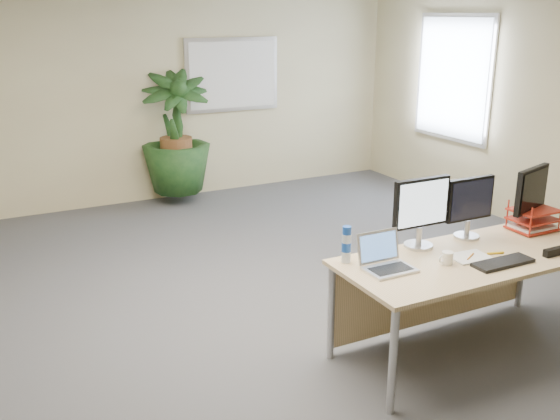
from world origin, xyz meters
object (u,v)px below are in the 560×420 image
floor_plant (176,145)px  monitor_right (470,204)px  monitor_left (421,208)px  desk (460,271)px  laptop (385,259)px

floor_plant → monitor_right: 4.28m
monitor_left → floor_plant: bearing=95.6°
floor_plant → monitor_left: bearing=-84.4°
desk → laptop: size_ratio=6.04×
desk → monitor_right: bearing=40.7°
floor_plant → monitor_left: (0.41, -4.18, 0.28)m
floor_plant → monitor_right: bearing=-78.5°
desk → monitor_left: bearing=137.7°
desk → laptop: bearing=179.7°
monitor_left → desk: bearing=-42.3°
monitor_right → floor_plant: bearing=101.5°
monitor_right → desk: bearing=-139.3°
floor_plant → monitor_left: floor_plant is taller
desk → monitor_left: size_ratio=3.82×
desk → laptop: laptop is taller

